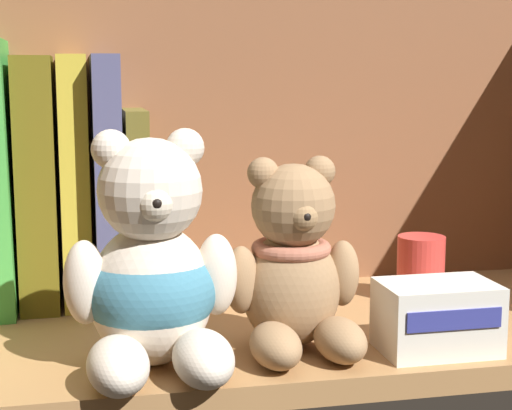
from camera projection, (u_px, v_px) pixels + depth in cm
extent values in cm
cube|color=#9E7042|center=(236.00, 337.00, 71.63)|extent=(72.56, 28.16, 2.00)
cube|color=brown|center=(209.00, 151.00, 83.40)|extent=(74.96, 1.20, 32.09)
cube|color=brown|center=(38.00, 183.00, 76.73)|extent=(3.52, 10.53, 23.41)
cube|color=gold|center=(75.00, 181.00, 77.45)|extent=(2.62, 9.79, 23.54)
cube|color=#46486F|center=(107.00, 180.00, 78.07)|extent=(2.47, 14.27, 23.53)
cube|color=brown|center=(136.00, 205.00, 79.02)|extent=(2.09, 11.34, 18.51)
ellipsoid|color=beige|center=(151.00, 294.00, 61.33)|extent=(9.23, 8.47, 10.86)
sphere|color=beige|center=(150.00, 190.00, 59.54)|extent=(7.72, 7.72, 7.72)
sphere|color=beige|center=(111.00, 149.00, 58.94)|extent=(2.90, 2.90, 2.90)
sphere|color=beige|center=(185.00, 148.00, 60.23)|extent=(2.90, 2.90, 2.90)
sphere|color=beige|center=(155.00, 202.00, 56.99)|extent=(2.90, 2.90, 2.90)
sphere|color=black|center=(157.00, 203.00, 56.01)|extent=(1.01, 1.01, 1.01)
ellipsoid|color=beige|center=(118.00, 366.00, 56.24)|extent=(4.56, 7.37, 3.86)
ellipsoid|color=beige|center=(203.00, 358.00, 57.66)|extent=(4.56, 7.37, 3.86)
ellipsoid|color=beige|center=(85.00, 282.00, 59.44)|extent=(3.23, 3.23, 6.27)
ellipsoid|color=beige|center=(216.00, 275.00, 61.76)|extent=(3.23, 3.23, 6.27)
ellipsoid|color=teal|center=(151.00, 291.00, 61.29)|extent=(9.99, 9.23, 7.60)
ellipsoid|color=#93704C|center=(291.00, 289.00, 65.57)|extent=(7.97, 7.31, 9.37)
sphere|color=#93704C|center=(293.00, 206.00, 64.03)|extent=(6.67, 6.67, 6.67)
sphere|color=#93704C|center=(263.00, 173.00, 63.47)|extent=(2.50, 2.50, 2.50)
sphere|color=#93704C|center=(320.00, 171.00, 64.66)|extent=(2.50, 2.50, 2.50)
sphere|color=#9B754E|center=(303.00, 216.00, 61.84)|extent=(2.50, 2.50, 2.50)
sphere|color=black|center=(306.00, 217.00, 60.99)|extent=(0.87, 0.87, 0.87)
ellipsoid|color=#93704C|center=(275.00, 346.00, 61.15)|extent=(4.04, 6.42, 3.33)
ellipsoid|color=#93704C|center=(340.00, 340.00, 62.46)|extent=(4.04, 6.42, 3.33)
ellipsoid|color=#93704C|center=(241.00, 280.00, 63.87)|extent=(2.83, 2.83, 5.42)
ellipsoid|color=#93704C|center=(342.00, 273.00, 66.01)|extent=(2.83, 2.83, 5.42)
torus|color=#AF654D|center=(291.00, 248.00, 65.04)|extent=(6.40, 6.40, 1.20)
cylinder|color=#C63833|center=(421.00, 269.00, 78.73)|extent=(4.56, 4.56, 6.42)
cube|color=silver|center=(437.00, 317.00, 64.56)|extent=(9.01, 6.04, 5.57)
cube|color=#33388C|center=(455.00, 320.00, 61.45)|extent=(7.66, 0.16, 1.56)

